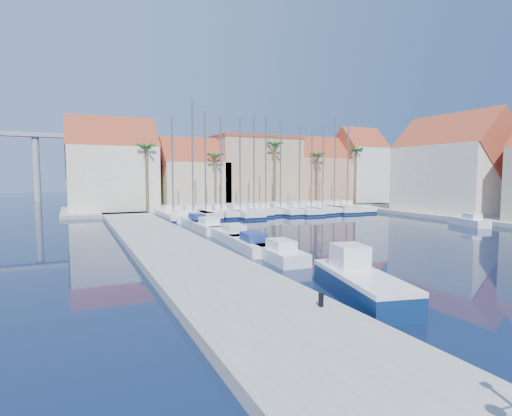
# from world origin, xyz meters

# --- Properties ---
(ground) EXTENTS (260.00, 260.00, 0.00)m
(ground) POSITION_xyz_m (0.00, 0.00, 0.00)
(ground) COLOR black
(ground) RESTS_ON ground
(quay_west) EXTENTS (6.00, 77.00, 0.50)m
(quay_west) POSITION_xyz_m (-9.00, 13.50, 0.25)
(quay_west) COLOR gray
(quay_west) RESTS_ON ground
(shore_north) EXTENTS (54.00, 16.00, 0.50)m
(shore_north) POSITION_xyz_m (10.00, 48.00, 0.25)
(shore_north) COLOR gray
(shore_north) RESTS_ON ground
(bollard) EXTENTS (0.21, 0.21, 0.52)m
(bollard) POSITION_xyz_m (-6.96, -1.85, 0.76)
(bollard) COLOR black
(bollard) RESTS_ON quay_west
(fishing_boat) EXTENTS (3.52, 6.75, 2.25)m
(fishing_boat) POSITION_xyz_m (-3.84, -0.36, 0.75)
(fishing_boat) COLOR #0D2650
(fishing_boat) RESTS_ON ground
(motorboat_west_0) EXTENTS (2.28, 6.05, 1.40)m
(motorboat_west_0) POSITION_xyz_m (-3.34, 8.45, 0.51)
(motorboat_west_0) COLOR white
(motorboat_west_0) RESTS_ON ground
(motorboat_west_1) EXTENTS (2.48, 6.45, 1.40)m
(motorboat_west_1) POSITION_xyz_m (-3.66, 12.09, 0.51)
(motorboat_west_1) COLOR white
(motorboat_west_1) RESTS_ON ground
(motorboat_west_2) EXTENTS (2.33, 6.81, 1.40)m
(motorboat_west_2) POSITION_xyz_m (-3.21, 17.22, 0.51)
(motorboat_west_2) COLOR white
(motorboat_west_2) RESTS_ON ground
(motorboat_west_3) EXTENTS (2.30, 6.75, 1.40)m
(motorboat_west_3) POSITION_xyz_m (-3.40, 23.18, 0.51)
(motorboat_west_3) COLOR white
(motorboat_west_3) RESTS_ON ground
(motorboat_west_4) EXTENTS (2.12, 5.80, 1.40)m
(motorboat_west_4) POSITION_xyz_m (-3.41, 27.28, 0.51)
(motorboat_west_4) COLOR white
(motorboat_west_4) RESTS_ON ground
(motorboat_west_5) EXTENTS (2.29, 6.23, 1.40)m
(motorboat_west_5) POSITION_xyz_m (-3.91, 32.86, 0.51)
(motorboat_west_5) COLOR white
(motorboat_west_5) RESTS_ON ground
(motorboat_west_6) EXTENTS (2.68, 6.86, 1.40)m
(motorboat_west_6) POSITION_xyz_m (-3.04, 37.94, 0.51)
(motorboat_west_6) COLOR white
(motorboat_west_6) RESTS_ON ground
(motorboat_east_1) EXTENTS (3.03, 5.30, 1.40)m
(motorboat_east_1) POSITION_xyz_m (23.98, 15.09, 0.51)
(motorboat_east_1) COLOR white
(motorboat_east_1) RESTS_ON ground
(sailboat_0) EXTENTS (3.02, 11.20, 12.76)m
(sailboat_0) POSITION_xyz_m (-3.94, 36.01, 0.57)
(sailboat_0) COLOR white
(sailboat_0) RESTS_ON ground
(sailboat_1) EXTENTS (3.48, 10.79, 14.96)m
(sailboat_1) POSITION_xyz_m (-1.51, 35.59, 0.61)
(sailboat_1) COLOR white
(sailboat_1) RESTS_ON ground
(sailboat_2) EXTENTS (3.38, 9.83, 13.69)m
(sailboat_2) POSITION_xyz_m (0.32, 35.74, 0.61)
(sailboat_2) COLOR white
(sailboat_2) RESTS_ON ground
(sailboat_3) EXTENTS (3.22, 9.63, 13.19)m
(sailboat_3) POSITION_xyz_m (2.54, 36.25, 0.60)
(sailboat_3) COLOR white
(sailboat_3) RESTS_ON ground
(sailboat_4) EXTENTS (3.03, 11.41, 13.16)m
(sailboat_4) POSITION_xyz_m (5.00, 35.55, 0.57)
(sailboat_4) COLOR white
(sailboat_4) RESTS_ON ground
(sailboat_5) EXTENTS (2.33, 8.77, 13.79)m
(sailboat_5) POSITION_xyz_m (7.36, 36.08, 0.63)
(sailboat_5) COLOR white
(sailboat_5) RESTS_ON ground
(sailboat_6) EXTENTS (2.79, 8.31, 13.94)m
(sailboat_6) POSITION_xyz_m (9.43, 36.62, 0.65)
(sailboat_6) COLOR white
(sailboat_6) RESTS_ON ground
(sailboat_7) EXTENTS (3.38, 10.77, 13.33)m
(sailboat_7) POSITION_xyz_m (11.52, 36.28, 0.59)
(sailboat_7) COLOR white
(sailboat_7) RESTS_ON ground
(sailboat_8) EXTENTS (3.52, 11.22, 12.46)m
(sailboat_8) POSITION_xyz_m (14.26, 35.51, 0.57)
(sailboat_8) COLOR white
(sailboat_8) RESTS_ON ground
(sailboat_9) EXTENTS (3.34, 10.42, 11.83)m
(sailboat_9) POSITION_xyz_m (16.49, 35.73, 0.57)
(sailboat_9) COLOR white
(sailboat_9) RESTS_ON ground
(sailboat_10) EXTENTS (3.22, 10.29, 13.08)m
(sailboat_10) POSITION_xyz_m (18.62, 36.07, 0.59)
(sailboat_10) COLOR white
(sailboat_10) RESTS_ON ground
(sailboat_11) EXTENTS (4.02, 11.87, 14.15)m
(sailboat_11) POSITION_xyz_m (20.65, 35.92, 0.58)
(sailboat_11) COLOR white
(sailboat_11) RESTS_ON ground
(sailboat_12) EXTENTS (3.79, 11.86, 13.30)m
(sailboat_12) POSITION_xyz_m (23.17, 36.06, 0.57)
(sailboat_12) COLOR white
(sailboat_12) RESTS_ON ground
(building_0) EXTENTS (12.30, 9.00, 13.50)m
(building_0) POSITION_xyz_m (-10.00, 47.00, 6.52)
(building_0) COLOR beige
(building_0) RESTS_ON shore_north
(building_1) EXTENTS (10.30, 8.00, 11.00)m
(building_1) POSITION_xyz_m (2.00, 47.00, 5.30)
(building_1) COLOR tan
(building_1) RESTS_ON shore_north
(building_2) EXTENTS (14.20, 10.20, 11.50)m
(building_2) POSITION_xyz_m (13.00, 48.00, 6.26)
(building_2) COLOR tan
(building_2) RESTS_ON shore_north
(building_3) EXTENTS (10.30, 8.00, 12.00)m
(building_3) POSITION_xyz_m (25.00, 47.00, 5.86)
(building_3) COLOR tan
(building_3) RESTS_ON shore_north
(building_4) EXTENTS (8.30, 8.00, 14.00)m
(building_4) POSITION_xyz_m (34.00, 46.00, 6.97)
(building_4) COLOR silver
(building_4) RESTS_ON shore_north
(building_6) EXTENTS (9.00, 14.30, 13.50)m
(building_6) POSITION_xyz_m (32.00, 24.00, 6.52)
(building_6) COLOR beige
(building_6) RESTS_ON shore_east
(palm_0) EXTENTS (2.60, 2.60, 10.15)m
(palm_0) POSITION_xyz_m (-6.00, 42.00, 9.08)
(palm_0) COLOR brown
(palm_0) RESTS_ON shore_north
(palm_1) EXTENTS (2.60, 2.60, 9.15)m
(palm_1) POSITION_xyz_m (4.00, 42.00, 8.14)
(palm_1) COLOR brown
(palm_1) RESTS_ON shore_north
(palm_2) EXTENTS (2.60, 2.60, 11.15)m
(palm_2) POSITION_xyz_m (14.00, 42.00, 10.02)
(palm_2) COLOR brown
(palm_2) RESTS_ON shore_north
(palm_3) EXTENTS (2.60, 2.60, 9.65)m
(palm_3) POSITION_xyz_m (22.00, 42.00, 8.61)
(palm_3) COLOR brown
(palm_3) RESTS_ON shore_north
(palm_4) EXTENTS (2.60, 2.60, 10.65)m
(palm_4) POSITION_xyz_m (30.00, 42.00, 9.55)
(palm_4) COLOR brown
(palm_4) RESTS_ON shore_north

